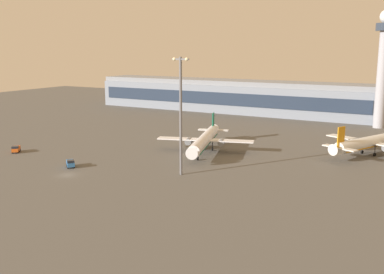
# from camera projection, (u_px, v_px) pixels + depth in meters

# --- Properties ---
(ground_plane) EXTENTS (416.00, 416.00, 0.00)m
(ground_plane) POSITION_uv_depth(u_px,v_px,m) (68.00, 175.00, 118.38)
(ground_plane) COLOR #56544F
(terminal_building) EXTENTS (149.69, 22.40, 16.40)m
(terminal_building) POSITION_uv_depth(u_px,v_px,m) (230.00, 96.00, 236.04)
(terminal_building) COLOR gray
(terminal_building) RESTS_ON ground
(control_tower) EXTENTS (8.00, 8.00, 47.81)m
(control_tower) POSITION_uv_depth(u_px,v_px,m) (383.00, 62.00, 183.39)
(control_tower) COLOR #A8A8B2
(control_tower) RESTS_ON ground
(airplane_terminal_side) EXTENTS (30.79, 39.17, 10.29)m
(airplane_terminal_side) POSITION_uv_depth(u_px,v_px,m) (205.00, 140.00, 144.28)
(airplane_terminal_side) COLOR white
(airplane_terminal_side) RESTS_ON ground
(airplane_mid_apron) EXTENTS (30.24, 38.27, 10.41)m
(airplane_mid_apron) POSITION_uv_depth(u_px,v_px,m) (373.00, 142.00, 140.77)
(airplane_mid_apron) COLOR silver
(airplane_mid_apron) RESTS_ON ground
(maintenance_van) EXTENTS (4.42, 4.18, 2.25)m
(maintenance_van) POSITION_uv_depth(u_px,v_px,m) (70.00, 163.00, 125.78)
(maintenance_van) COLOR #3372BF
(maintenance_van) RESTS_ON ground
(cargo_loader) EXTENTS (4.11, 4.46, 2.25)m
(cargo_loader) POSITION_uv_depth(u_px,v_px,m) (16.00, 149.00, 143.66)
(cargo_loader) COLOR #D85919
(cargo_loader) RESTS_ON ground
(apron_light_east) EXTENTS (4.80, 0.90, 30.53)m
(apron_light_east) POSITION_uv_depth(u_px,v_px,m) (181.00, 110.00, 115.42)
(apron_light_east) COLOR slate
(apron_light_east) RESTS_ON ground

